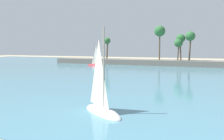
{
  "coord_description": "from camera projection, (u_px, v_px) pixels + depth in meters",
  "views": [
    {
      "loc": [
        8.75,
        -3.46,
        5.84
      ],
      "look_at": [
        1.74,
        13.22,
        4.12
      ],
      "focal_mm": 38.49,
      "sensor_mm": 36.0,
      "label": 1
    }
  ],
  "objects": [
    {
      "name": "sailboat_mid_bay",
      "position": [
        102.0,
        105.0,
        21.14
      ],
      "size": [
        5.47,
        4.66,
        8.08
      ],
      "color": "white",
      "rests_on": "sea"
    },
    {
      "name": "sea",
      "position": [
        176.0,
        70.0,
        62.19
      ],
      "size": [
        220.0,
        105.26,
        0.06
      ],
      "primitive_type": "cube",
      "color": "teal",
      "rests_on": "ground"
    },
    {
      "name": "palm_headland",
      "position": [
        188.0,
        59.0,
        72.84
      ],
      "size": [
        87.57,
        6.0,
        12.6
      ],
      "color": "slate",
      "rests_on": "ground"
    },
    {
      "name": "sailboat_near_shore",
      "position": [
        95.0,
        63.0,
        75.21
      ],
      "size": [
        5.54,
        2.48,
        7.75
      ],
      "color": "red",
      "rests_on": "sea"
    }
  ]
}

